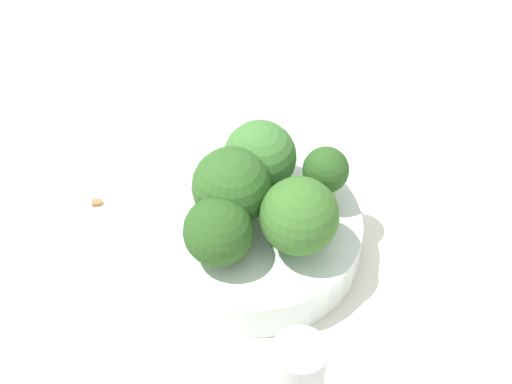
% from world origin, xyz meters
% --- Properties ---
extents(ground_plane, '(3.00, 3.00, 0.00)m').
position_xyz_m(ground_plane, '(0.00, 0.00, 0.00)').
color(ground_plane, silver).
extents(bowl, '(0.15, 0.15, 0.03)m').
position_xyz_m(bowl, '(0.00, 0.00, 0.02)').
color(bowl, silver).
rests_on(bowl, ground_plane).
extents(broccoli_floret_0, '(0.05, 0.05, 0.06)m').
position_xyz_m(broccoli_floret_0, '(-0.02, 0.03, 0.07)').
color(broccoli_floret_0, '#8EB770').
rests_on(broccoli_floret_0, bowl).
extents(broccoli_floret_1, '(0.05, 0.05, 0.06)m').
position_xyz_m(broccoli_floret_1, '(0.04, -0.00, 0.07)').
color(broccoli_floret_1, '#8EB770').
rests_on(broccoli_floret_1, bowl).
extents(broccoli_floret_2, '(0.06, 0.06, 0.06)m').
position_xyz_m(broccoli_floret_2, '(-0.01, -0.01, 0.07)').
color(broccoli_floret_2, '#8EB770').
rests_on(broccoli_floret_2, bowl).
extents(broccoli_floret_3, '(0.05, 0.05, 0.05)m').
position_xyz_m(broccoli_floret_3, '(-0.00, -0.04, 0.06)').
color(broccoli_floret_3, '#7A9E5B').
rests_on(broccoli_floret_3, bowl).
extents(broccoli_floret_4, '(0.03, 0.03, 0.05)m').
position_xyz_m(broccoli_floret_4, '(0.03, 0.05, 0.06)').
color(broccoli_floret_4, '#7A9E5B').
rests_on(broccoli_floret_4, bowl).
extents(pepper_shaker, '(0.03, 0.03, 0.07)m').
position_xyz_m(pepper_shaker, '(0.10, -0.08, 0.03)').
color(pepper_shaker, silver).
rests_on(pepper_shaker, ground_plane).
extents(almond_crumb_0, '(0.01, 0.01, 0.01)m').
position_xyz_m(almond_crumb_0, '(-0.13, -0.04, 0.00)').
color(almond_crumb_0, olive).
rests_on(almond_crumb_0, ground_plane).
extents(almond_crumb_1, '(0.01, 0.01, 0.01)m').
position_xyz_m(almond_crumb_1, '(-0.09, 0.03, 0.00)').
color(almond_crumb_1, '#AD7F4C').
rests_on(almond_crumb_1, ground_plane).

